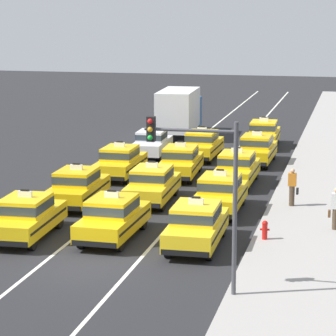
# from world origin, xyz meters

# --- Properties ---
(ground_plane) EXTENTS (160.00, 160.00, 0.00)m
(ground_plane) POSITION_xyz_m (0.00, 0.00, 0.00)
(ground_plane) COLOR #232326
(lane_stripe_left_center) EXTENTS (0.14, 80.00, 0.01)m
(lane_stripe_left_center) POSITION_xyz_m (-1.60, 20.00, 0.00)
(lane_stripe_left_center) COLOR silver
(lane_stripe_left_center) RESTS_ON ground
(lane_stripe_center_right) EXTENTS (0.14, 80.00, 0.01)m
(lane_stripe_center_right) POSITION_xyz_m (1.60, 20.00, 0.00)
(lane_stripe_center_right) COLOR silver
(lane_stripe_center_right) RESTS_ON ground
(sidewalk_curb) EXTENTS (4.00, 90.00, 0.15)m
(sidewalk_curb) POSITION_xyz_m (7.20, 15.00, 0.07)
(sidewalk_curb) COLOR #9E9993
(sidewalk_curb) RESTS_ON ground
(taxi_left_nearest) EXTENTS (2.00, 4.63, 1.96)m
(taxi_left_nearest) POSITION_xyz_m (-3.38, 2.60, 0.88)
(taxi_left_nearest) COLOR black
(taxi_left_nearest) RESTS_ON ground
(taxi_left_second) EXTENTS (1.95, 4.61, 1.96)m
(taxi_left_second) POSITION_xyz_m (-3.26, 8.03, 0.88)
(taxi_left_second) COLOR black
(taxi_left_second) RESTS_ON ground
(taxi_left_third) EXTENTS (1.86, 4.58, 1.96)m
(taxi_left_third) POSITION_xyz_m (-3.11, 14.24, 0.88)
(taxi_left_third) COLOR black
(taxi_left_third) RESTS_ON ground
(sedan_left_fourth) EXTENTS (1.93, 4.37, 1.58)m
(sedan_left_fourth) POSITION_xyz_m (-3.04, 20.52, 0.85)
(sedan_left_fourth) COLOR black
(sedan_left_fourth) RESTS_ON ground
(box_truck_left_fifth) EXTENTS (2.58, 7.07, 3.27)m
(box_truck_left_fifth) POSITION_xyz_m (-3.13, 28.61, 1.78)
(box_truck_left_fifth) COLOR black
(box_truck_left_fifth) RESTS_ON ground
(taxi_center_nearest) EXTENTS (1.88, 4.58, 1.96)m
(taxi_center_nearest) POSITION_xyz_m (-0.11, 3.28, 0.88)
(taxi_center_nearest) COLOR black
(taxi_center_nearest) RESTS_ON ground
(taxi_center_second) EXTENTS (1.94, 4.61, 1.96)m
(taxi_center_second) POSITION_xyz_m (-0.09, 9.31, 0.88)
(taxi_center_second) COLOR black
(taxi_center_second) RESTS_ON ground
(taxi_center_third) EXTENTS (2.03, 4.64, 1.96)m
(taxi_center_third) POSITION_xyz_m (-0.03, 15.01, 0.88)
(taxi_center_third) COLOR black
(taxi_center_third) RESTS_ON ground
(taxi_center_fourth) EXTENTS (1.85, 4.57, 1.96)m
(taxi_center_fourth) POSITION_xyz_m (0.05, 20.48, 0.88)
(taxi_center_fourth) COLOR black
(taxi_center_fourth) RESTS_ON ground
(taxi_right_nearest) EXTENTS (1.91, 4.59, 1.96)m
(taxi_right_nearest) POSITION_xyz_m (3.25, 2.96, 0.88)
(taxi_right_nearest) COLOR black
(taxi_right_nearest) RESTS_ON ground
(taxi_right_second) EXTENTS (1.84, 4.57, 1.96)m
(taxi_right_second) POSITION_xyz_m (3.24, 8.22, 0.88)
(taxi_right_second) COLOR black
(taxi_right_second) RESTS_ON ground
(taxi_right_third) EXTENTS (1.84, 4.57, 1.96)m
(taxi_right_third) POSITION_xyz_m (3.11, 13.94, 0.88)
(taxi_right_third) COLOR black
(taxi_right_third) RESTS_ON ground
(taxi_right_fourth) EXTENTS (1.88, 4.58, 1.96)m
(taxi_right_fourth) POSITION_xyz_m (3.39, 19.70, 0.88)
(taxi_right_fourth) COLOR black
(taxi_right_fourth) RESTS_ON ground
(taxi_right_fifth) EXTENTS (1.94, 4.61, 1.96)m
(taxi_right_fifth) POSITION_xyz_m (3.08, 25.53, 0.88)
(taxi_right_fifth) COLOR black
(taxi_right_fifth) RESTS_ON ground
(pedestrian_near_crosswalk) EXTENTS (0.47, 0.24, 1.68)m
(pedestrian_near_crosswalk) POSITION_xyz_m (6.24, 9.60, 0.99)
(pedestrian_near_crosswalk) COLOR #473828
(pedestrian_near_crosswalk) RESTS_ON sidewalk_curb
(pedestrian_mid_block) EXTENTS (0.47, 0.24, 1.69)m
(pedestrian_mid_block) POSITION_xyz_m (8.23, 6.10, 0.99)
(pedestrian_mid_block) COLOR #473828
(pedestrian_mid_block) RESTS_ON sidewalk_curb
(fire_hydrant) EXTENTS (0.36, 0.22, 0.73)m
(fire_hydrant) POSITION_xyz_m (5.68, 4.07, 0.55)
(fire_hydrant) COLOR red
(fire_hydrant) RESTS_ON sidewalk_curb
(traffic_light_pole) EXTENTS (2.87, 0.33, 5.58)m
(traffic_light_pole) POSITION_xyz_m (4.49, -2.13, 3.82)
(traffic_light_pole) COLOR #47474C
(traffic_light_pole) RESTS_ON ground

